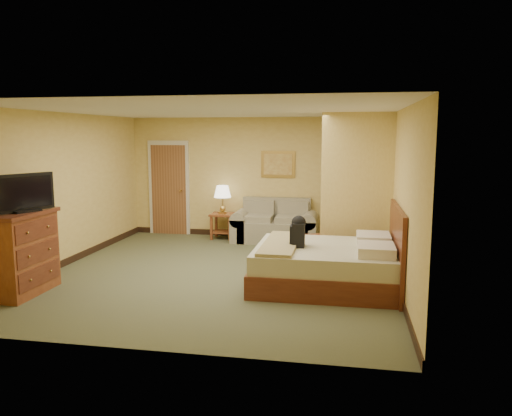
% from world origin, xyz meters
% --- Properties ---
extents(floor, '(6.00, 6.00, 0.00)m').
position_xyz_m(floor, '(0.00, 0.00, 0.00)').
color(floor, '#4F5335').
rests_on(floor, ground).
extents(ceiling, '(6.00, 6.00, 0.00)m').
position_xyz_m(ceiling, '(0.00, 0.00, 2.60)').
color(ceiling, white).
rests_on(ceiling, back_wall).
extents(back_wall, '(5.50, 0.02, 2.60)m').
position_xyz_m(back_wall, '(0.00, 3.00, 1.30)').
color(back_wall, '#D8B75C').
rests_on(back_wall, floor).
extents(left_wall, '(0.02, 6.00, 2.60)m').
position_xyz_m(left_wall, '(-2.75, 0.00, 1.30)').
color(left_wall, '#D8B75C').
rests_on(left_wall, floor).
extents(right_wall, '(0.02, 6.00, 2.60)m').
position_xyz_m(right_wall, '(2.75, 0.00, 1.30)').
color(right_wall, '#D8B75C').
rests_on(right_wall, floor).
extents(partition, '(1.20, 0.15, 2.60)m').
position_xyz_m(partition, '(2.15, 0.93, 1.30)').
color(partition, '#D8B75C').
rests_on(partition, floor).
extents(door, '(0.94, 0.16, 2.10)m').
position_xyz_m(door, '(-1.95, 2.96, 1.03)').
color(door, beige).
rests_on(door, floor).
extents(baseboard, '(5.50, 0.02, 0.12)m').
position_xyz_m(baseboard, '(0.00, 2.99, 0.06)').
color(baseboard, black).
rests_on(baseboard, floor).
extents(loveseat, '(1.77, 0.82, 0.90)m').
position_xyz_m(loveseat, '(0.52, 2.57, 0.29)').
color(loveseat, gray).
rests_on(loveseat, floor).
extents(side_table, '(0.50, 0.50, 0.55)m').
position_xyz_m(side_table, '(-0.63, 2.65, 0.36)').
color(side_table, brown).
rests_on(side_table, floor).
extents(table_lamp, '(0.36, 0.36, 0.60)m').
position_xyz_m(table_lamp, '(-0.63, 2.65, 1.01)').
color(table_lamp, '#B68F42').
rests_on(table_lamp, side_table).
extents(coffee_table, '(0.88, 0.88, 0.43)m').
position_xyz_m(coffee_table, '(1.49, 1.07, 0.31)').
color(coffee_table, brown).
rests_on(coffee_table, floor).
extents(wall_picture, '(0.73, 0.04, 0.57)m').
position_xyz_m(wall_picture, '(0.52, 2.97, 1.60)').
color(wall_picture, '#B78E3F').
rests_on(wall_picture, back_wall).
extents(dresser, '(0.58, 1.10, 1.17)m').
position_xyz_m(dresser, '(-2.48, -1.53, 0.59)').
color(dresser, brown).
rests_on(dresser, floor).
extents(tv, '(0.41, 0.82, 0.53)m').
position_xyz_m(tv, '(-2.37, -1.53, 1.42)').
color(tv, black).
rests_on(tv, dresser).
extents(bed, '(2.20, 1.87, 1.21)m').
position_xyz_m(bed, '(1.81, -0.40, 0.33)').
color(bed, '#512013').
rests_on(bed, floor).
extents(backpack, '(0.21, 0.27, 0.46)m').
position_xyz_m(backpack, '(1.30, -0.45, 0.84)').
color(backpack, black).
rests_on(backpack, bed).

